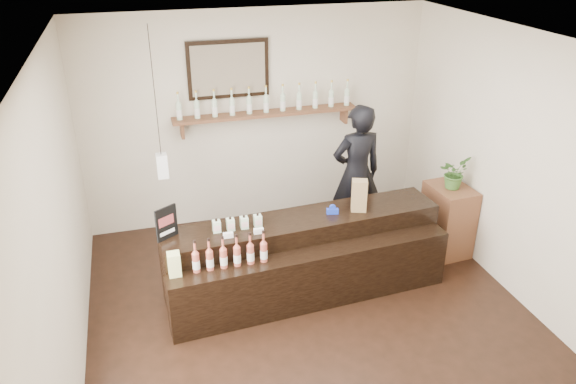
# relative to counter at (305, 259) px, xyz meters

# --- Properties ---
(ground) EXTENTS (5.00, 5.00, 0.00)m
(ground) POSITION_rel_counter_xyz_m (-0.07, -0.59, -0.40)
(ground) COLOR black
(ground) RESTS_ON ground
(room_shell) EXTENTS (5.00, 5.00, 5.00)m
(room_shell) POSITION_rel_counter_xyz_m (-0.07, -0.59, 1.30)
(room_shell) COLOR beige
(room_shell) RESTS_ON ground
(back_wall_decor) EXTENTS (2.66, 0.96, 1.69)m
(back_wall_decor) POSITION_rel_counter_xyz_m (-0.23, 1.79, 1.36)
(back_wall_decor) COLOR brown
(back_wall_decor) RESTS_ON ground
(counter) EXTENTS (3.09, 1.02, 1.00)m
(counter) POSITION_rel_counter_xyz_m (0.00, 0.00, 0.00)
(counter) COLOR black
(counter) RESTS_ON ground
(promo_sign) EXTENTS (0.22, 0.15, 0.35)m
(promo_sign) POSITION_rel_counter_xyz_m (-1.43, 0.07, 0.63)
(promo_sign) COLOR black
(promo_sign) RESTS_ON counter
(paper_bag) EXTENTS (0.20, 0.17, 0.36)m
(paper_bag) POSITION_rel_counter_xyz_m (0.64, 0.11, 0.63)
(paper_bag) COLOR olive
(paper_bag) RESTS_ON counter
(tape_dispenser) EXTENTS (0.14, 0.08, 0.11)m
(tape_dispenser) POSITION_rel_counter_xyz_m (0.34, 0.11, 0.49)
(tape_dispenser) COLOR #1933B3
(tape_dispenser) RESTS_ON counter
(side_cabinet) EXTENTS (0.47, 0.62, 0.87)m
(side_cabinet) POSITION_rel_counter_xyz_m (1.93, 0.32, 0.03)
(side_cabinet) COLOR brown
(side_cabinet) RESTS_ON ground
(potted_plant) EXTENTS (0.45, 0.44, 0.38)m
(potted_plant) POSITION_rel_counter_xyz_m (1.93, 0.32, 0.66)
(potted_plant) COLOR #3E6C2B
(potted_plant) RESTS_ON side_cabinet
(shopkeeper) EXTENTS (0.76, 0.52, 2.01)m
(shopkeeper) POSITION_rel_counter_xyz_m (0.97, 0.96, 0.60)
(shopkeeper) COLOR black
(shopkeeper) RESTS_ON ground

